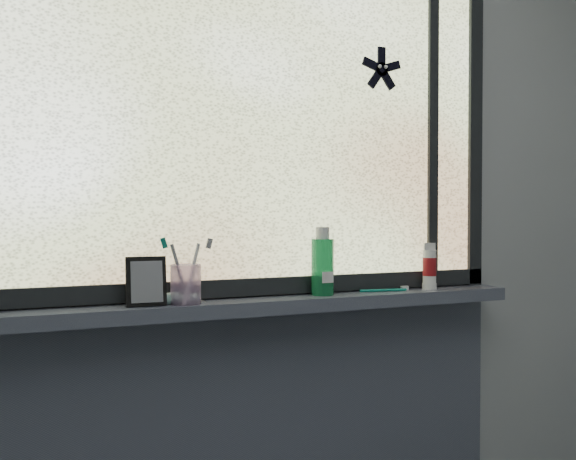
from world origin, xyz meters
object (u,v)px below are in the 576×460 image
at_px(mouthwash_bottle, 323,261).
at_px(cream_tube, 430,265).
at_px(vanity_mirror, 146,281).
at_px(toothbrush_cup, 186,284).

distance_m(mouthwash_bottle, cream_tube, 0.39).
bearing_deg(cream_tube, vanity_mirror, -179.05).
relative_size(vanity_mirror, cream_tube, 1.22).
height_order(vanity_mirror, cream_tube, cream_tube).
bearing_deg(mouthwash_bottle, cream_tube, -0.95).
height_order(vanity_mirror, toothbrush_cup, vanity_mirror).
relative_size(toothbrush_cup, cream_tube, 1.00).
relative_size(vanity_mirror, toothbrush_cup, 1.22).
xyz_separation_m(toothbrush_cup, mouthwash_bottle, (0.43, 0.03, 0.05)).
height_order(toothbrush_cup, mouthwash_bottle, mouthwash_bottle).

